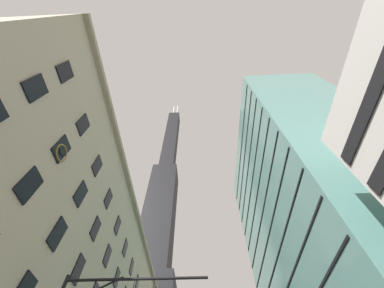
# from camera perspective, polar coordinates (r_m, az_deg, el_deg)

# --- Properties ---
(dark_skyscraper) EXTENTS (22.44, 22.44, 235.14)m
(dark_skyscraper) POSITION_cam_1_polar(r_m,az_deg,el_deg) (120.85, -9.17, -22.70)
(dark_skyscraper) COLOR black
(dark_skyscraper) RESTS_ON ground
(glass_office_midrise) EXTENTS (15.84, 34.90, 52.93)m
(glass_office_midrise) POSITION_cam_1_polar(r_m,az_deg,el_deg) (44.69, 28.25, -17.02)
(glass_office_midrise) COLOR slate
(glass_office_midrise) RESTS_ON ground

